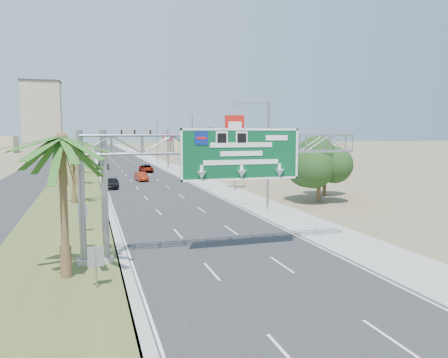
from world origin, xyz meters
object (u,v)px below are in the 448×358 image
Objects in this scene: palm_near at (61,139)px; car_left_lane at (112,183)px; car_right_lane at (146,169)px; pole_sign_red_near at (235,130)px; pole_sign_red_far at (167,139)px; car_mid_lane at (141,177)px; pole_sign_blue at (209,140)px; store_building at (248,159)px; car_far at (103,166)px; sign_gantry at (213,153)px; signal_mast at (158,145)px.

palm_near is 36.40m from car_left_lane.
pole_sign_red_near is at bearing -74.75° from car_right_lane.
car_mid_lane is at bearing -106.47° from pole_sign_red_far.
car_left_lane is 16.89m from pole_sign_blue.
store_building is 20.86m from pole_sign_blue.
store_building is 28.64m from car_far.
pole_sign_red_far is at bearing 90.44° from pole_sign_blue.
signal_mast reaches higher than sign_gantry.
pole_sign_red_near is (10.26, 26.58, 1.50)m from sign_gantry.
signal_mast is 22.69m from pole_sign_blue.
pole_sign_red_far reaches higher than car_left_lane.
pole_sign_red_near is (14.39, -7.14, 6.83)m from car_left_lane.
pole_sign_blue reaches higher than car_left_lane.
car_left_lane is at bearing -106.59° from car_right_lane.
palm_near is 59.16m from car_right_lane.
sign_gantry is 60.77m from store_building.
car_left_lane is at bearing -126.63° from car_mid_lane.
signal_mast is 0.57× the size of store_building.
signal_mast reaches higher than store_building.
pole_sign_red_near is (4.02, -35.47, 2.71)m from signal_mast.
sign_gantry is 3.95× the size of car_left_lane.
store_building reaches higher than car_mid_lane.
sign_gantry is 0.93× the size of store_building.
pole_sign_red_far is at bearing 70.33° from car_right_lane.
palm_near is at bearing -118.28° from store_building.
car_mid_lane is at bearing -73.56° from car_far.
signal_mast is (14.37, 63.97, -2.08)m from palm_near.
palm_near is 78.95m from pole_sign_red_far.
sign_gantry is 56.17m from car_right_lane.
signal_mast reaches higher than car_far.
sign_gantry is 3.33× the size of car_right_lane.
pole_sign_red_far is at bearing 67.86° from car_mid_lane.
sign_gantry is at bearing -97.90° from pole_sign_red_far.
pole_sign_blue is at bearing 88.29° from pole_sign_red_near.
car_mid_lane is 0.75× the size of car_far.
car_far is 0.57× the size of pole_sign_red_near.
signal_mast is 1.42× the size of pole_sign_red_far.
car_right_lane is at bearing -44.82° from car_far.
pole_sign_red_near is at bearing -90.15° from pole_sign_red_far.
store_building reaches higher than car_left_lane.
car_mid_lane is 0.42× the size of pole_sign_red_near.
pole_sign_red_near reaches higher than car_mid_lane.
pole_sign_red_far is (-0.27, 34.99, -0.45)m from pole_sign_blue.
store_building is (16.83, -5.97, -2.85)m from signal_mast.
pole_sign_red_near is (-12.80, -29.50, 5.56)m from store_building.
store_building is at bearing 27.22° from car_mid_lane.
pole_sign_blue is at bearing -63.20° from car_right_lane.
palm_near is at bearing -102.66° from signal_mast.
car_mid_lane is at bearing -98.55° from car_right_lane.
car_far is at bearing 96.31° from car_mid_lane.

